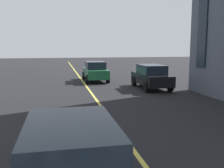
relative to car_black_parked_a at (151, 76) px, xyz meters
The scene contains 4 objects.
lane_centre_line 5.57m from the car_black_parked_a, 116.75° to the left, with size 80.00×0.16×0.01m.
car_black_parked_a is the anchor object (origin of this frame).
car_green_near 6.48m from the car_black_parked_a, 34.71° to the left, with size 4.70×2.14×1.88m.
car_grey_mid 16.01m from the car_black_parked_a, 154.04° to the left, with size 4.70×2.14×1.88m.
Camera 1 is at (3.25, 2.32, 3.32)m, focal length 41.53 mm.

